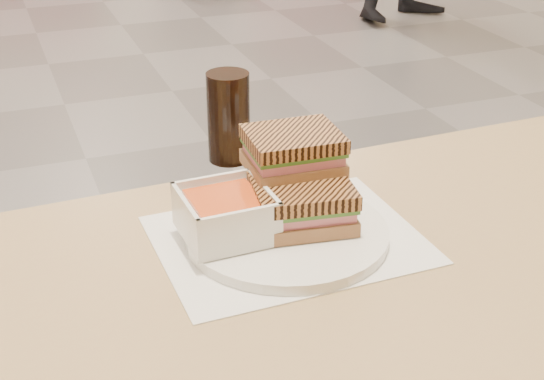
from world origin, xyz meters
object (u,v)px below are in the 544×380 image
object	(u,v)px
main_table	(400,353)
cola_glass	(229,117)
soup_bowl	(226,216)
plate	(287,234)
panini_lower	(302,204)

from	to	relation	value
main_table	cola_glass	bearing A→B (deg)	103.63
soup_bowl	cola_glass	size ratio (longest dim) A/B	0.80
main_table	plate	xyz separation A→B (m)	(-0.10, 0.13, 0.12)
main_table	panini_lower	size ratio (longest dim) A/B	8.93
plate	panini_lower	bearing A→B (deg)	14.41
plate	soup_bowl	world-z (taller)	soup_bowl
panini_lower	main_table	bearing A→B (deg)	-59.79
soup_bowl	cola_glass	bearing A→B (deg)	71.22
cola_glass	main_table	bearing A→B (deg)	-76.37
plate	soup_bowl	bearing A→B (deg)	169.47
main_table	cola_glass	distance (m)	0.44
panini_lower	cola_glass	bearing A→B (deg)	93.48
main_table	cola_glass	xyz separation A→B (m)	(-0.09, 0.39, 0.18)
main_table	cola_glass	size ratio (longest dim) A/B	8.75
main_table	plate	size ratio (longest dim) A/B	4.70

